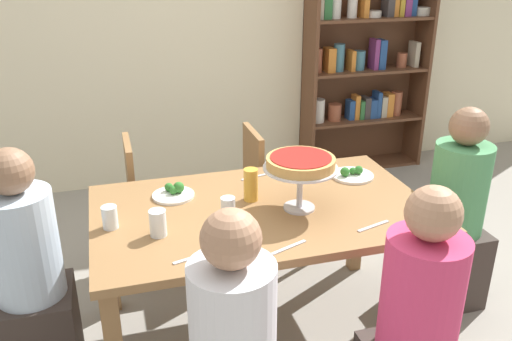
{
  "coord_description": "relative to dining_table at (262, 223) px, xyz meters",
  "views": [
    {
      "loc": [
        -0.67,
        -2.21,
        1.9
      ],
      "look_at": [
        0.0,
        0.1,
        0.89
      ],
      "focal_mm": 37.6,
      "sensor_mm": 36.0,
      "label": 1
    }
  ],
  "objects": [
    {
      "name": "cutlery_knife_far",
      "position": [
        -0.39,
        -0.36,
        0.09
      ],
      "size": [
        0.18,
        0.06,
        0.0
      ],
      "primitive_type": "cube",
      "rotation": [
        0.0,
        0.0,
        0.25
      ],
      "color": "silver",
      "rests_on": "dining_table"
    },
    {
      "name": "chair_far_left",
      "position": [
        -0.47,
        0.75,
        -0.17
      ],
      "size": [
        0.4,
        0.4,
        0.87
      ],
      "rotation": [
        0.0,
        0.0,
        -1.57
      ],
      "color": "olive",
      "rests_on": "ground_plane"
    },
    {
      "name": "beer_glass_amber_tall",
      "position": [
        -0.03,
        0.09,
        0.17
      ],
      "size": [
        0.07,
        0.07,
        0.16
      ],
      "primitive_type": "cylinder",
      "color": "gold",
      "rests_on": "dining_table"
    },
    {
      "name": "diner_head_east",
      "position": [
        1.1,
        -0.01,
        -0.16
      ],
      "size": [
        0.34,
        0.34,
        1.15
      ],
      "rotation": [
        0.0,
        0.0,
        3.14
      ],
      "color": "#382D28",
      "rests_on": "ground_plane"
    },
    {
      "name": "cutlery_knife_near",
      "position": [
        0.07,
        0.35,
        0.09
      ],
      "size": [
        0.18,
        0.06,
        0.0
      ],
      "primitive_type": "cube",
      "rotation": [
        0.0,
        0.0,
        3.41
      ],
      "color": "silver",
      "rests_on": "dining_table"
    },
    {
      "name": "cutlery_spare_fork",
      "position": [
        0.42,
        0.4,
        0.09
      ],
      "size": [
        0.18,
        0.03,
        0.0
      ],
      "primitive_type": "cube",
      "rotation": [
        0.0,
        0.0,
        3.05
      ],
      "color": "silver",
      "rests_on": "dining_table"
    },
    {
      "name": "dining_table",
      "position": [
        0.0,
        0.0,
        0.0
      ],
      "size": [
        1.6,
        0.96,
        0.74
      ],
      "color": "olive",
      "rests_on": "ground_plane"
    },
    {
      "name": "water_glass_clear_far",
      "position": [
        -0.18,
        -0.04,
        0.13
      ],
      "size": [
        0.07,
        0.07,
        0.09
      ],
      "primitive_type": "cylinder",
      "color": "white",
      "rests_on": "dining_table"
    },
    {
      "name": "deep_dish_pizza_stand",
      "position": [
        0.17,
        -0.07,
        0.31
      ],
      "size": [
        0.35,
        0.35,
        0.27
      ],
      "color": "silver",
      "rests_on": "dining_table"
    },
    {
      "name": "water_glass_clear_spare",
      "position": [
        -0.51,
        -0.13,
        0.15
      ],
      "size": [
        0.07,
        0.07,
        0.12
      ],
      "primitive_type": "cylinder",
      "color": "white",
      "rests_on": "dining_table"
    },
    {
      "name": "cutlery_fork_far",
      "position": [
        0.42,
        -0.33,
        0.09
      ],
      "size": [
        0.18,
        0.07,
        0.0
      ],
      "primitive_type": "cube",
      "rotation": [
        0.0,
        0.0,
        0.29
      ],
      "color": "silver",
      "rests_on": "dining_table"
    },
    {
      "name": "salad_plate_far_diner",
      "position": [
        0.58,
        0.21,
        0.1
      ],
      "size": [
        0.23,
        0.23,
        0.06
      ],
      "color": "white",
      "rests_on": "dining_table"
    },
    {
      "name": "salad_plate_near_diner",
      "position": [
        -0.39,
        0.24,
        0.11
      ],
      "size": [
        0.21,
        0.21,
        0.07
      ],
      "color": "white",
      "rests_on": "dining_table"
    },
    {
      "name": "rear_partition",
      "position": [
        0.0,
        2.2,
        0.75
      ],
      "size": [
        8.0,
        0.12,
        2.8
      ],
      "primitive_type": "cube",
      "color": "beige",
      "rests_on": "ground_plane"
    },
    {
      "name": "water_glass_clear_near",
      "position": [
        -0.71,
        -0.01,
        0.14
      ],
      "size": [
        0.07,
        0.07,
        0.1
      ],
      "primitive_type": "cylinder",
      "color": "white",
      "rests_on": "dining_table"
    },
    {
      "name": "bookshelf",
      "position": [
        1.55,
        2.01,
        0.48
      ],
      "size": [
        1.11,
        0.3,
        2.21
      ],
      "color": "brown",
      "rests_on": "ground_plane"
    },
    {
      "name": "ground_plane",
      "position": [
        0.0,
        0.0,
        -0.65
      ],
      "size": [
        12.0,
        12.0,
        0.0
      ],
      "primitive_type": "plane",
      "color": "gray"
    },
    {
      "name": "diner_head_west",
      "position": [
        -1.08,
        0.01,
        -0.16
      ],
      "size": [
        0.34,
        0.34,
        1.15
      ],
      "color": "#382D28",
      "rests_on": "ground_plane"
    },
    {
      "name": "chair_far_right",
      "position": [
        0.28,
        0.74,
        -0.17
      ],
      "size": [
        0.4,
        0.4,
        0.87
      ],
      "rotation": [
        0.0,
        0.0,
        -1.57
      ],
      "color": "olive",
      "rests_on": "ground_plane"
    },
    {
      "name": "cutlery_fork_near",
      "position": [
        -0.0,
        -0.39,
        0.09
      ],
      "size": [
        0.17,
        0.08,
        0.0
      ],
      "primitive_type": "cube",
      "rotation": [
        0.0,
        0.0,
        0.36
      ],
      "color": "silver",
      "rests_on": "dining_table"
    }
  ]
}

